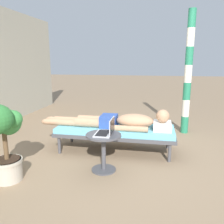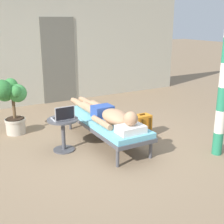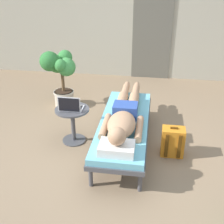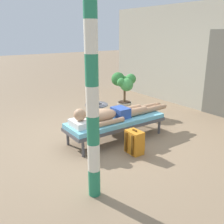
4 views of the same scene
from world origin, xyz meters
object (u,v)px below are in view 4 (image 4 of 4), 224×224
Objects in this scene: side_table at (97,112)px; potted_plant at (124,87)px; backpack at (135,142)px; person_reclining at (112,114)px; lounge_chair at (116,122)px; porch_post at (92,101)px; laptop at (94,102)px.

side_table is 0.51× the size of potted_plant.
person_reclining is at bearing 178.94° from backpack.
potted_plant is (-1.94, 1.27, 0.46)m from backpack.
lounge_chair is 0.90× the size of person_reclining.
backpack is 2.36m from potted_plant.
person_reclining is at bearing 137.16° from porch_post.
laptop is 2.45m from porch_post.
backpack is (1.41, -0.07, -0.39)m from laptop.
porch_post reaches higher than backpack.
laptop is 0.73× the size of backpack.
laptop is (0.00, -0.05, 0.23)m from side_table.
lounge_chair is 0.19m from person_reclining.
potted_plant is at bearing 135.32° from person_reclining.
backpack is 0.17× the size of porch_post.
porch_post is (2.01, -1.29, 0.87)m from side_table.
person_reclining is at bearing -4.80° from laptop.
side_table is at bearing 147.27° from porch_post.
laptop is at bearing -90.00° from side_table.
side_table is at bearing 171.27° from person_reclining.
laptop is at bearing -178.32° from lounge_chair.
lounge_chair is at bearing -42.71° from potted_plant.
person_reclining is 0.76m from side_table.
porch_post reaches higher than laptop.
lounge_chair is 4.61× the size of backpack.
person_reclining is 4.15× the size of side_table.
person_reclining is 0.74m from backpack.
potted_plant is (-1.27, 1.26, 0.14)m from person_reclining.
backpack is (1.41, -0.13, -0.16)m from side_table.
porch_post reaches higher than person_reclining.
lounge_chair is 0.80× the size of porch_post.
person_reclining is 1.87m from porch_post.
side_table is 1.69× the size of laptop.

